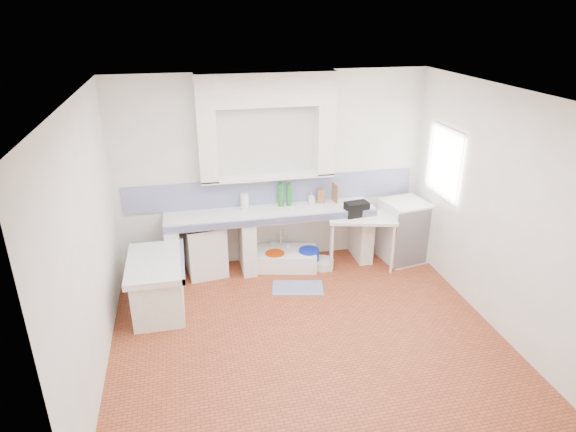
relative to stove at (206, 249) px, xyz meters
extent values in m
plane|color=#9F4426|center=(1.05, -1.72, -0.38)|extent=(4.50, 4.50, 0.00)
plane|color=white|center=(1.05, -1.72, 2.42)|extent=(4.50, 4.50, 0.00)
plane|color=white|center=(1.05, 0.28, 1.02)|extent=(4.50, 0.00, 4.50)
plane|color=white|center=(1.05, -3.72, 1.02)|extent=(4.50, 0.00, 4.50)
plane|color=white|center=(-1.20, -1.72, 1.02)|extent=(0.00, 4.50, 4.50)
plane|color=white|center=(3.30, -1.72, 1.02)|extent=(0.00, 4.50, 4.50)
cube|color=white|center=(0.95, 0.15, 2.19)|extent=(1.90, 0.25, 0.45)
cube|color=#371F11|center=(3.48, -0.52, 1.22)|extent=(0.35, 0.86, 1.06)
cube|color=white|center=(3.33, -0.52, 1.60)|extent=(0.01, 0.84, 0.24)
cube|color=white|center=(0.95, -0.02, 0.48)|extent=(3.00, 0.60, 0.08)
cube|color=navy|center=(0.95, -0.30, 0.48)|extent=(3.00, 0.04, 0.10)
cube|color=white|center=(-0.45, -0.02, 0.03)|extent=(0.20, 0.55, 0.82)
cube|color=white|center=(0.60, -0.02, 0.03)|extent=(0.20, 0.55, 0.82)
cube|color=white|center=(2.35, -0.02, 0.03)|extent=(0.20, 0.55, 0.82)
cube|color=white|center=(-0.65, -0.82, 0.28)|extent=(0.70, 1.10, 0.08)
cube|color=white|center=(-0.65, -0.82, -0.07)|extent=(0.60, 1.00, 0.62)
cube|color=navy|center=(-0.32, -0.82, 0.28)|extent=(0.04, 1.10, 0.10)
cube|color=navy|center=(1.05, 0.26, 0.72)|extent=(4.27, 0.03, 0.40)
cube|color=white|center=(0.00, 0.00, 0.00)|extent=(0.60, 0.59, 0.76)
cube|color=white|center=(1.13, -0.06, -0.26)|extent=(1.06, 0.73, 0.23)
cube|color=white|center=(2.25, -0.27, 0.02)|extent=(1.07, 0.76, 0.04)
cube|color=white|center=(2.96, -0.20, 0.08)|extent=(0.70, 0.70, 0.93)
cylinder|color=#CA3602|center=(0.99, -0.12, -0.25)|extent=(0.34, 0.34, 0.27)
cylinder|color=#E75739|center=(1.24, -0.16, -0.25)|extent=(0.36, 0.36, 0.26)
cylinder|color=#0C25B5|center=(1.49, -0.16, -0.24)|extent=(0.32, 0.32, 0.29)
cylinder|color=white|center=(1.70, -0.22, -0.32)|extent=(0.40, 0.40, 0.13)
cylinder|color=silver|center=(1.00, 0.13, -0.21)|extent=(0.10, 0.10, 0.33)
cylinder|color=silver|center=(1.22, 0.08, -0.23)|extent=(0.08, 0.08, 0.30)
cube|color=black|center=(2.17, -0.24, 0.52)|extent=(0.35, 0.23, 0.21)
cylinder|color=#1E7426|center=(1.13, 0.13, 0.70)|extent=(0.09, 0.09, 0.36)
cylinder|color=#1E7426|center=(1.25, 0.13, 0.68)|extent=(0.09, 0.09, 0.33)
cube|color=#9A6A3D|center=(1.74, 0.13, 0.62)|extent=(0.11, 0.10, 0.20)
cube|color=#9A6A3D|center=(1.95, 0.13, 0.66)|extent=(0.04, 0.20, 0.28)
cylinder|color=white|center=(0.60, 0.13, 0.63)|extent=(0.15, 0.15, 0.23)
imported|color=white|center=(1.59, 0.13, 0.61)|extent=(0.09, 0.09, 0.18)
cube|color=#383E80|center=(1.19, -0.72, -0.38)|extent=(0.77, 0.54, 0.01)
camera|label=1|loc=(-0.20, -6.44, 3.21)|focal=30.85mm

